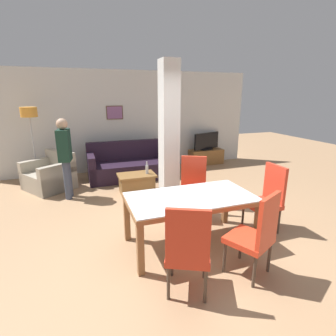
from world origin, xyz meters
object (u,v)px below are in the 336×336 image
(dining_table, at_px, (191,206))
(armchair, at_px, (50,176))
(tv_screen, at_px, (207,141))
(standing_person, at_px, (65,153))
(dining_chair_near_left, at_px, (188,248))
(dining_chair_head_right, at_px, (267,196))
(coffee_table, at_px, (137,183))
(dining_chair_near_right, at_px, (257,233))
(tv_stand, at_px, (206,157))
(bottle, at_px, (147,169))
(sofa, at_px, (130,166))
(floor_lamp, at_px, (30,119))
(dining_chair_far_right, at_px, (193,185))

(dining_table, xyz_separation_m, armchair, (-2.04, 3.17, -0.30))
(tv_screen, bearing_deg, standing_person, 1.63)
(dining_chair_near_left, xyz_separation_m, tv_screen, (2.73, 4.84, 0.14))
(dining_chair_head_right, distance_m, standing_person, 3.86)
(coffee_table, distance_m, standing_person, 1.58)
(dining_table, relative_size, dining_chair_near_left, 1.66)
(dining_chair_near_left, height_order, coffee_table, dining_chair_near_left)
(dining_chair_near_right, xyz_separation_m, standing_person, (-2.08, 3.32, 0.38))
(dining_chair_near_right, height_order, dining_chair_near_left, same)
(armchair, xyz_separation_m, tv_stand, (4.35, 0.78, -0.07))
(dining_chair_near_right, bearing_deg, bottle, 72.11)
(sofa, distance_m, standing_person, 1.87)
(dining_chair_head_right, xyz_separation_m, bottle, (-1.33, 2.23, -0.04))
(dining_chair_near_left, distance_m, sofa, 4.30)
(coffee_table, relative_size, bottle, 2.91)
(coffee_table, xyz_separation_m, tv_stand, (2.56, 1.69, 0.01))
(tv_stand, xyz_separation_m, tv_screen, (0.00, 0.00, 0.47))
(sofa, distance_m, coffee_table, 1.14)
(bottle, bearing_deg, floor_lamp, 148.49)
(standing_person, bearing_deg, dining_chair_near_left, 27.94)
(coffee_table, distance_m, bottle, 0.38)
(dining_chair_far_right, relative_size, armchair, 0.83)
(coffee_table, bearing_deg, sofa, 85.28)
(coffee_table, bearing_deg, standing_person, 172.12)
(tv_screen, bearing_deg, dining_chair_near_left, 41.41)
(armchair, height_order, tv_stand, armchair)
(dining_chair_far_right, distance_m, bottle, 1.45)
(dining_chair_near_left, xyz_separation_m, dining_chair_head_right, (1.73, 0.89, 0.00))
(dining_chair_far_right, bearing_deg, armchair, -16.29)
(bottle, distance_m, floor_lamp, 2.92)
(dining_chair_far_right, height_order, dining_chair_near_right, same)
(coffee_table, xyz_separation_m, standing_person, (-1.40, 0.19, 0.72))
(sofa, bearing_deg, bottle, 96.48)
(dining_chair_near_right, relative_size, dining_chair_near_left, 1.00)
(dining_table, relative_size, coffee_table, 2.19)
(floor_lamp, bearing_deg, tv_screen, 3.62)
(dining_chair_near_left, bearing_deg, bottle, 108.51)
(bottle, height_order, tv_screen, tv_screen)
(dining_chair_near_right, bearing_deg, tv_screen, 42.44)
(dining_chair_far_right, relative_size, tv_stand, 1.01)
(coffee_table, bearing_deg, dining_table, -83.52)
(dining_chair_head_right, xyz_separation_m, tv_screen, (1.00, 3.96, 0.14))
(coffee_table, bearing_deg, dining_chair_head_right, -55.47)
(coffee_table, height_order, tv_screen, tv_screen)
(sofa, bearing_deg, dining_chair_near_left, 86.43)
(sofa, distance_m, armchair, 1.89)
(armchair, relative_size, coffee_table, 1.58)
(dining_chair_near_right, relative_size, tv_screen, 1.11)
(dining_chair_near_left, distance_m, armchair, 4.38)
(tv_stand, xyz_separation_m, floor_lamp, (-4.67, -0.30, 1.31))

